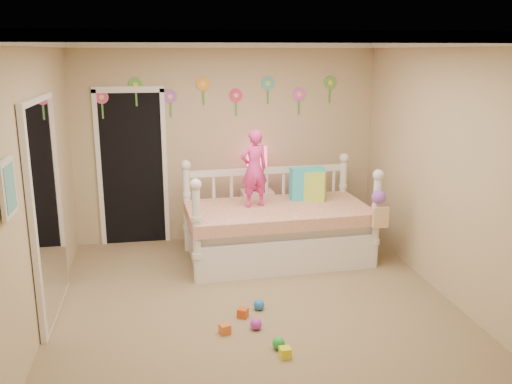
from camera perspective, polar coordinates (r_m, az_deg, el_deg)
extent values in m
cube|color=#7F684C|center=(5.63, 0.06, -11.98)|extent=(4.00, 4.50, 0.01)
cube|color=white|center=(5.04, 0.07, 15.53)|extent=(4.00, 4.50, 0.01)
cube|color=tan|center=(7.37, -3.01, 5.00)|extent=(4.00, 0.01, 2.60)
cube|color=tan|center=(5.23, -22.06, 0.05)|extent=(0.01, 4.50, 2.60)
cube|color=tan|center=(5.87, 19.69, 1.73)|extent=(0.01, 4.50, 2.60)
cube|color=#29C1D1|center=(6.97, 5.26, 0.88)|extent=(0.42, 0.16, 0.41)
cube|color=#B5E144|center=(6.95, 5.65, 0.62)|extent=(0.41, 0.30, 0.36)
imported|color=#F03696|center=(6.57, -0.20, 2.44)|extent=(0.38, 0.30, 0.93)
cube|color=white|center=(7.43, 0.09, -2.46)|extent=(0.42, 0.32, 0.69)
sphere|color=#EB1F67|center=(7.32, 0.09, 0.74)|extent=(0.16, 0.16, 0.16)
cylinder|color=#EB1F67|center=(7.28, 0.09, 2.05)|extent=(0.03, 0.03, 0.34)
cylinder|color=#EE476B|center=(7.23, 0.10, 3.72)|extent=(0.27, 0.27, 0.25)
cube|color=black|center=(7.36, -12.69, 2.55)|extent=(0.90, 0.04, 2.07)
cube|color=white|center=(5.57, -20.81, -1.68)|extent=(0.07, 1.30, 2.10)
cube|color=white|center=(4.31, -24.34, 0.36)|extent=(0.05, 0.34, 0.42)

